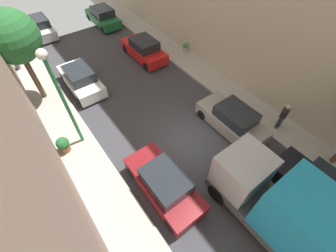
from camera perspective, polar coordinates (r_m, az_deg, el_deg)
ground at (r=12.61m, az=5.13°, el=-4.46°), size 32.00×32.00×0.00m
sidewalk_left at (r=11.38m, az=-15.29°, el=-16.43°), size 2.00×44.00×0.15m
sidewalk_right at (r=15.35m, az=19.57°, el=5.06°), size 2.00×44.00×0.15m
parked_car_left_2 at (r=10.51m, az=-0.95°, el=-14.49°), size 1.78×4.20×1.57m
parked_car_left_3 at (r=16.47m, az=-21.18°, el=10.97°), size 1.78×4.20×1.57m
parked_car_left_4 at (r=24.43m, az=-29.76°, el=20.89°), size 1.78×4.20×1.57m
parked_car_right_1 at (r=12.41m, az=34.10°, el=-13.18°), size 1.78×4.20×1.57m
parked_car_right_2 at (r=13.23m, az=16.03°, el=1.50°), size 1.78×4.20×1.57m
parked_car_right_3 at (r=18.55m, az=-6.10°, el=18.72°), size 1.78×4.20×1.57m
parked_car_right_4 at (r=24.28m, az=-16.13°, el=25.03°), size 1.78×4.20×1.57m
delivery_truck at (r=9.96m, az=30.16°, el=-20.28°), size 2.26×6.60×3.38m
pedestrian at (r=13.98m, az=27.14°, el=2.31°), size 0.40×0.36×1.72m
street_tree_2 at (r=15.01m, az=-34.79°, el=17.94°), size 2.84×2.84×5.54m
potted_plant_0 at (r=20.39m, az=-34.17°, el=13.06°), size 0.51×0.51×0.83m
potted_plant_2 at (r=19.14m, az=4.41°, el=19.35°), size 0.42×0.42×0.75m
potted_plant_3 at (r=24.40m, az=-36.14°, el=17.87°), size 0.72×0.72×1.02m
potted_plant_4 at (r=12.92m, az=-25.02°, el=-4.24°), size 0.65×0.65×0.95m
lamp_post at (r=10.94m, az=-26.00°, el=8.43°), size 0.44×0.44×5.56m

